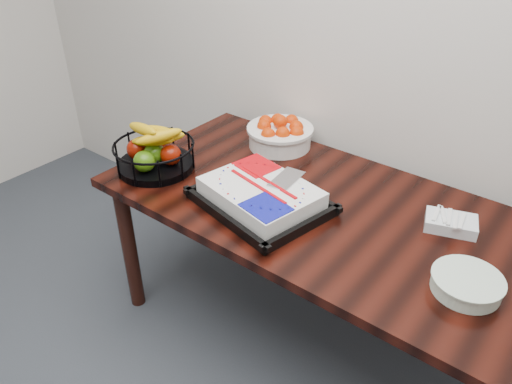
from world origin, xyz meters
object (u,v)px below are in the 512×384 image
Objects in this scene: table at (321,222)px; plate_stack at (467,284)px; tangerine_bowl at (280,130)px; cake_tray at (261,196)px; fruit_basket at (154,153)px.

plate_stack reaches higher than table.
tangerine_bowl reaches higher than table.
plate_stack is (0.61, -0.14, 0.11)m from table.
tangerine_bowl is 1.42× the size of plate_stack.
cake_tray reaches higher than plate_stack.
table is at bearing 40.35° from cake_tray.
table is 0.79m from fruit_basket.
plate_stack is (1.05, -0.45, -0.06)m from tangerine_bowl.
table is 0.56m from tangerine_bowl.
cake_tray is 0.55m from fruit_basket.
table is 0.64m from plate_stack.
fruit_basket is (-0.31, -0.52, -0.01)m from tangerine_bowl.
cake_tray is at bearing -62.33° from tangerine_bowl.
table is at bearing -35.29° from tangerine_bowl.
cake_tray is (-0.19, -0.16, 0.13)m from table.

